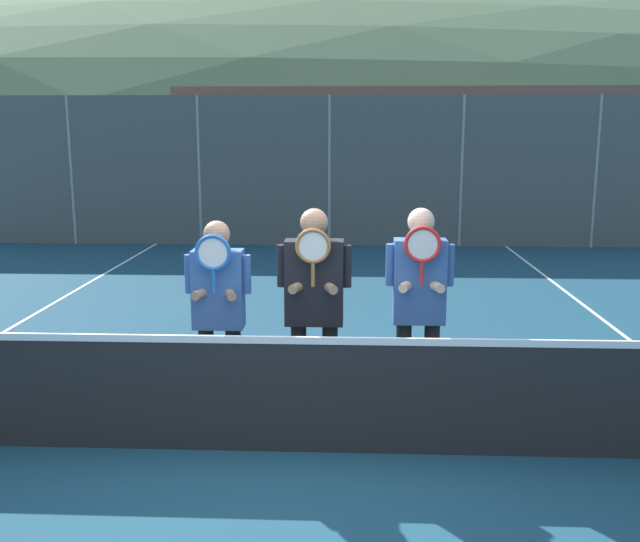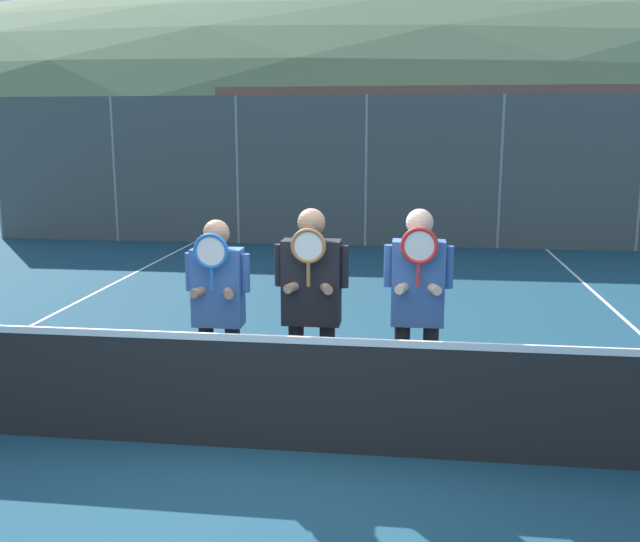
{
  "view_description": "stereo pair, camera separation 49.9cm",
  "coord_description": "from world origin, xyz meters",
  "views": [
    {
      "loc": [
        0.49,
        -5.18,
        2.47
      ],
      "look_at": [
        0.22,
        0.8,
        1.28
      ],
      "focal_mm": 40.0,
      "sensor_mm": 36.0,
      "label": 1
    },
    {
      "loc": [
        0.99,
        -5.14,
        2.47
      ],
      "look_at": [
        0.22,
        0.8,
        1.28
      ],
      "focal_mm": 40.0,
      "sensor_mm": 36.0,
      "label": 2
    }
  ],
  "objects": [
    {
      "name": "tennis_net",
      "position": [
        0.0,
        0.0,
        0.48
      ],
      "size": [
        10.31,
        0.09,
        1.03
      ],
      "color": "gray",
      "rests_on": "ground_plane"
    },
    {
      "name": "car_center",
      "position": [
        5.26,
        13.02,
        0.86
      ],
      "size": [
        4.72,
        1.97,
        1.66
      ],
      "color": "black",
      "rests_on": "ground_plane"
    },
    {
      "name": "player_center_left",
      "position": [
        0.18,
        0.53,
        1.11
      ],
      "size": [
        0.61,
        0.34,
        1.85
      ],
      "color": "black",
      "rests_on": "ground_plane"
    },
    {
      "name": "clubhouse_building",
      "position": [
        1.94,
        17.24,
        1.84
      ],
      "size": [
        12.8,
        5.5,
        3.64
      ],
      "color": "beige",
      "rests_on": "ground_plane"
    },
    {
      "name": "player_leftmost",
      "position": [
        -0.62,
        0.57,
        1.03
      ],
      "size": [
        0.56,
        0.34,
        1.74
      ],
      "color": "black",
      "rests_on": "ground_plane"
    },
    {
      "name": "fence_back",
      "position": [
        -0.0,
        10.2,
        1.6
      ],
      "size": [
        16.96,
        0.06,
        3.2
      ],
      "color": "gray",
      "rests_on": "ground_plane"
    },
    {
      "name": "car_left_of_center",
      "position": [
        -0.03,
        12.82,
        0.93
      ],
      "size": [
        4.77,
        1.91,
        1.84
      ],
      "color": "black",
      "rests_on": "ground_plane"
    },
    {
      "name": "hill_distant",
      "position": [
        0.0,
        54.43,
        0.0
      ],
      "size": [
        130.27,
        72.37,
        25.33
      ],
      "color": "#5B7551",
      "rests_on": "ground_plane"
    },
    {
      "name": "player_center_right",
      "position": [
        1.05,
        0.62,
        1.1
      ],
      "size": [
        0.56,
        0.34,
        1.85
      ],
      "color": "black",
      "rests_on": "ground_plane"
    },
    {
      "name": "car_far_left",
      "position": [
        -5.26,
        12.99,
        0.96
      ],
      "size": [
        4.6,
        2.04,
        1.89
      ],
      "color": "#285638",
      "rests_on": "ground_plane"
    },
    {
      "name": "ground_plane",
      "position": [
        0.0,
        0.0,
        0.0
      ],
      "size": [
        120.0,
        120.0,
        0.0
      ],
      "primitive_type": "plane",
      "color": "navy"
    },
    {
      "name": "court_line_left_sideline",
      "position": [
        -3.83,
        3.0,
        0.0
      ],
      "size": [
        0.05,
        16.0,
        0.01
      ],
      "primitive_type": "cube",
      "color": "white",
      "rests_on": "ground_plane"
    }
  ]
}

